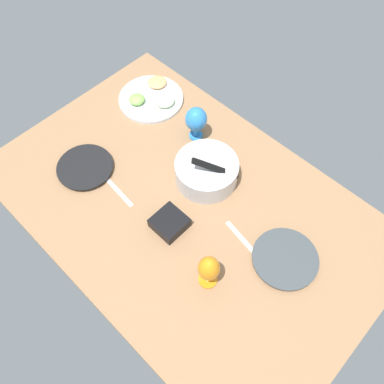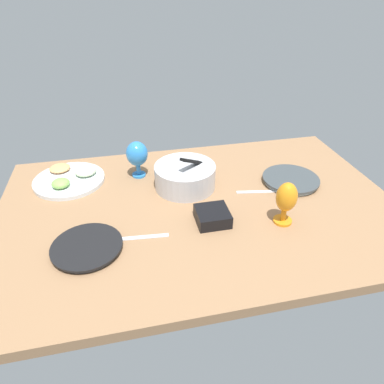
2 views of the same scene
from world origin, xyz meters
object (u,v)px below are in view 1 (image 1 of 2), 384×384
Objects in this scene: hurricane_glass_blue at (196,120)px; hurricane_glass_orange at (209,269)px; mixing_bowl at (207,171)px; square_bowl_black at (170,222)px; dinner_plate_left at (85,168)px; dinner_plate_right at (285,259)px; fruit_platter at (152,98)px.

hurricane_glass_orange is at bearing -42.60° from hurricane_glass_blue.
hurricane_glass_orange is (30.99, -32.40, 4.86)cm from mixing_bowl.
hurricane_glass_blue is 1.39× the size of square_bowl_black.
dinner_plate_left is 0.97× the size of dinner_plate_right.
dinner_plate_right reaches higher than dinner_plate_left.
square_bowl_black is (54.86, -41.73, 1.14)cm from fruit_platter.
hurricane_glass_orange reaches higher than hurricane_glass_blue.
dinner_plate_left is 51.92cm from hurricane_glass_blue.
hurricane_glass_blue is 47.60cm from square_bowl_black.
square_bowl_black is (5.13, -26.57, -2.77)cm from mixing_bowl.
hurricane_glass_blue is 68.00cm from hurricane_glass_orange.
dinner_plate_right is 1.48× the size of hurricane_glass_blue.
mixing_bowl is 1.54× the size of hurricane_glass_orange.
square_bowl_black is (-41.44, -19.71, 1.44)cm from dinner_plate_right.
fruit_platter is at bearing 142.74° from square_bowl_black.
fruit_platter is at bearing 177.15° from hurricane_glass_blue.
dinner_plate_right is 0.95× the size of mixing_bowl.
mixing_bowl is 2.15× the size of square_bowl_black.
dinner_plate_right is 45.91cm from square_bowl_black.
hurricane_glass_blue reaches higher than dinner_plate_right.
dinner_plate_left is 52.25cm from mixing_bowl.
dinner_plate_left is at bearing -141.18° from mixing_bowl.
mixing_bowl reaches higher than dinner_plate_left.
fruit_platter is 1.83× the size of hurricane_glass_blue.
mixing_bowl reaches higher than square_bowl_black.
mixing_bowl is at bearing 100.92° from square_bowl_black.
hurricane_glass_orange is 27.58cm from square_bowl_black.
dinner_plate_right is 1.46× the size of hurricane_glass_orange.
square_bowl_black reaches higher than dinner_plate_left.
mixing_bowl is 27.21cm from square_bowl_black.
mixing_bowl is at bearing -16.94° from fruit_platter.
fruit_platter reaches higher than dinner_plate_left.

